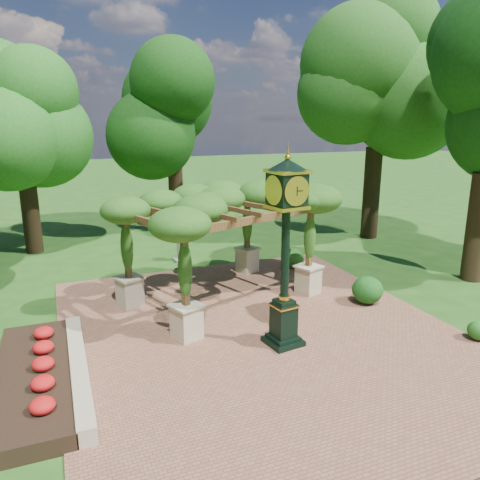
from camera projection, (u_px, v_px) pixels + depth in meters
name	position (u px, v px, depth m)	size (l,w,h in m)	color
ground	(278.00, 350.00, 11.47)	(120.00, 120.00, 0.00)	#1E4714
brick_plaza	(261.00, 333.00, 12.37)	(10.00, 12.00, 0.04)	brown
border_wall	(79.00, 369.00, 10.22)	(0.35, 5.00, 0.40)	#C6B793
flower_bed	(34.00, 378.00, 9.90)	(1.50, 5.00, 0.36)	red
pedestal_clock	(286.00, 237.00, 11.05)	(1.05, 1.05, 4.69)	black
pergola	(221.00, 209.00, 13.94)	(6.45, 5.20, 3.52)	beige
sundial	(181.00, 249.00, 18.61)	(0.64, 0.64, 1.06)	gray
shrub_front	(479.00, 330.00, 11.90)	(0.55, 0.55, 0.50)	#205B1A
shrub_mid	(367.00, 290.00, 14.23)	(0.93, 0.93, 0.84)	#164B15
shrub_back	(293.00, 258.00, 17.65)	(0.83, 0.83, 0.75)	#265E1B
tree_west_far	(19.00, 113.00, 18.54)	(3.82, 3.82, 8.39)	black
tree_north	(173.00, 111.00, 22.58)	(4.15, 4.15, 8.58)	#382216
tree_east_far	(380.00, 71.00, 20.59)	(5.22, 5.22, 10.98)	black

